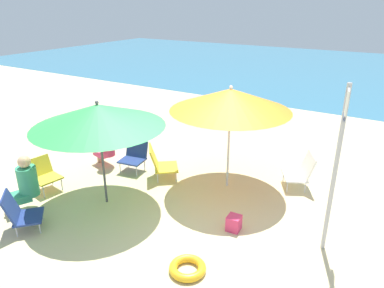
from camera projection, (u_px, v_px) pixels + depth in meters
ground_plane at (203, 210)px, 6.00m from camera, size 40.00×40.00×0.00m
sea_water at (350, 71)px, 17.78m from camera, size 40.00×16.00×0.01m
umbrella_orange at (230, 100)px, 6.18m from camera, size 2.15×2.15×1.94m
umbrella_green at (98, 116)px, 5.68m from camera, size 2.16×2.16×1.83m
beach_chair_a at (160, 163)px, 6.98m from camera, size 0.75×0.74×0.67m
beach_chair_b at (301, 171)px, 6.63m from camera, size 0.70×0.71×0.67m
beach_chair_c at (20, 212)px, 5.39m from camera, size 0.68×0.69×0.63m
beach_chair_d at (134, 155)px, 7.34m from camera, size 0.55×0.57×0.60m
beach_chair_e at (43, 173)px, 6.56m from camera, size 0.58×0.52×0.61m
person_a at (25, 183)px, 5.87m from camera, size 0.45×0.55×0.97m
person_b at (106, 145)px, 7.45m from camera, size 0.54×0.38×0.94m
warning_sign at (339, 148)px, 4.53m from camera, size 0.10×0.49×2.38m
swim_ring at (188, 268)px, 4.63m from camera, size 0.49×0.49×0.11m
beach_bag at (234, 223)px, 5.45m from camera, size 0.21×0.22×0.24m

